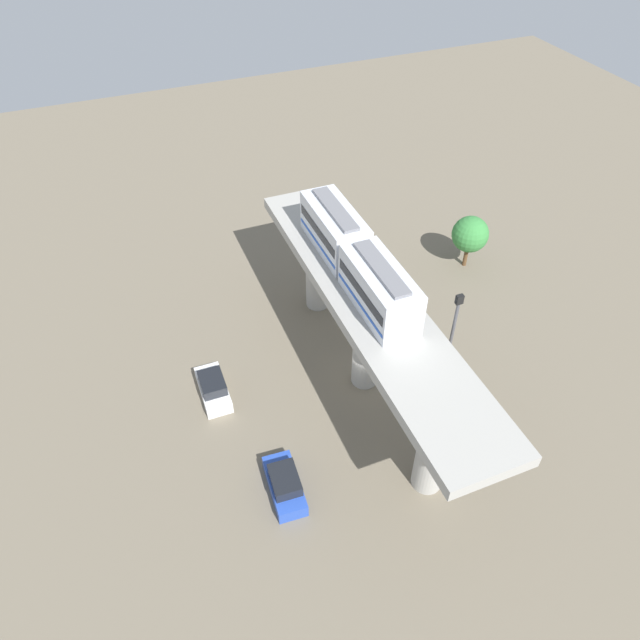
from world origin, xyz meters
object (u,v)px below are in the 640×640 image
parked_car_blue (285,484)px  tree_near_viaduct (470,234)px  signal_post (448,353)px  parked_car_white (213,388)px  train (356,257)px

parked_car_blue → tree_near_viaduct: bearing=-141.3°
tree_near_viaduct → parked_car_blue: bearing=34.5°
tree_near_viaduct → signal_post: signal_post is taller
parked_car_blue → tree_near_viaduct: size_ratio=0.88×
parked_car_blue → parked_car_white: bearing=-72.7°
parked_car_blue → tree_near_viaduct: (-22.60, -15.54, 2.55)m
tree_near_viaduct → signal_post: (10.83, 13.59, 2.50)m
train → signal_post: size_ratio=1.29×
parked_car_white → parked_car_blue: same height
train → tree_near_viaduct: (-14.23, -6.72, -6.17)m
parked_car_white → tree_near_viaduct: size_ratio=0.86×
tree_near_viaduct → signal_post: 17.56m
train → signal_post: bearing=116.3°
parked_car_blue → tree_near_viaduct: 27.55m
train → tree_near_viaduct: size_ratio=2.76×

